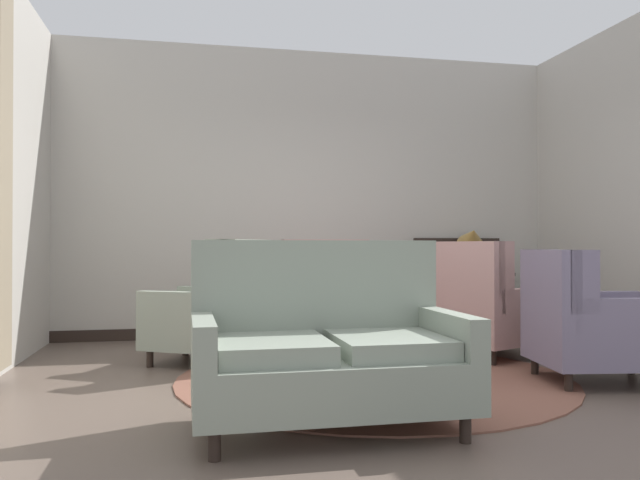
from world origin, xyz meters
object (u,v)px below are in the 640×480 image
object	(u,v)px
porcelain_vase	(370,290)
armchair_near_sideboard	(320,304)
side_table	(487,302)
coffee_table	(364,327)
armchair_near_window	(487,309)
sideboard	(463,292)
armchair_back_corner	(216,312)
settee	(327,352)
gramophone	(470,242)
armchair_foreground_right	(590,326)

from	to	relation	value
porcelain_vase	armchair_near_sideboard	xyz separation A→B (m)	(-0.08, 1.39, -0.23)
side_table	coffee_table	bearing A→B (deg)	-142.22
porcelain_vase	armchair_near_sideboard	distance (m)	1.41
porcelain_vase	side_table	distance (m)	1.96
armchair_near_window	sideboard	xyz separation A→B (m)	(0.43, 1.44, 0.04)
armchair_back_corner	armchair_near_sideboard	world-z (taller)	armchair_near_sideboard
settee	coffee_table	bearing A→B (deg)	63.81
porcelain_vase	settee	xyz separation A→B (m)	(-0.56, -1.08, -0.25)
armchair_near_sideboard	side_table	distance (m)	1.62
porcelain_vase	coffee_table	bearing A→B (deg)	-164.10
gramophone	armchair_near_window	bearing A→B (deg)	-109.49
armchair_near_sideboard	side_table	world-z (taller)	armchair_near_sideboard
armchair_near_sideboard	porcelain_vase	bearing A→B (deg)	95.62
porcelain_vase	armchair_near_window	distance (m)	1.47
settee	sideboard	xyz separation A→B (m)	(2.27, 3.22, 0.06)
armchair_near_window	sideboard	distance (m)	1.51
settee	armchair_near_sideboard	distance (m)	2.51
armchair_near_sideboard	side_table	size ratio (longest dim) A/B	1.43
porcelain_vase	sideboard	size ratio (longest dim) A/B	0.34
coffee_table	armchair_near_sideboard	world-z (taller)	armchair_near_sideboard
armchair_near_sideboard	armchair_foreground_right	size ratio (longest dim) A/B	1.03
armchair_back_corner	armchair_near_window	xyz separation A→B (m)	(2.35, -0.19, -0.01)
side_table	armchair_foreground_right	bearing A→B (deg)	-89.77
armchair_near_window	side_table	world-z (taller)	armchair_near_window
side_table	sideboard	size ratio (longest dim) A/B	0.68
armchair_foreground_right	gramophone	xyz separation A→B (m)	(0.22, 2.44, 0.62)
porcelain_vase	settee	size ratio (longest dim) A/B	0.26
coffee_table	gramophone	world-z (taller)	gramophone
armchair_back_corner	porcelain_vase	bearing A→B (deg)	79.47
porcelain_vase	sideboard	bearing A→B (deg)	51.45
gramophone	armchair_foreground_right	bearing A→B (deg)	-95.21
armchair_back_corner	gramophone	xyz separation A→B (m)	(2.83, 1.16, 0.60)
coffee_table	sideboard	bearing A→B (deg)	50.86
armchair_back_corner	armchair_foreground_right	world-z (taller)	armchair_back_corner
armchair_near_window	gramophone	world-z (taller)	gramophone
armchair_foreground_right	gramophone	size ratio (longest dim) A/B	2.10
porcelain_vase	armchair_near_window	size ratio (longest dim) A/B	0.33
settee	porcelain_vase	bearing A→B (deg)	62.07
armchair_back_corner	sideboard	world-z (taller)	sideboard
coffee_table	settee	distance (m)	1.18
armchair_near_window	gramophone	distance (m)	1.56
porcelain_vase	side_table	size ratio (longest dim) A/B	0.51
armchair_back_corner	gramophone	world-z (taller)	gramophone
gramophone	armchair_near_sideboard	bearing A→B (deg)	-160.05
coffee_table	porcelain_vase	xyz separation A→B (m)	(0.05, 0.01, 0.26)
armchair_near_window	sideboard	world-z (taller)	sideboard
porcelain_vase	gramophone	bearing A→B (deg)	49.54
coffee_table	side_table	distance (m)	1.99
porcelain_vase	armchair_foreground_right	bearing A→B (deg)	-14.08
side_table	sideboard	world-z (taller)	sideboard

